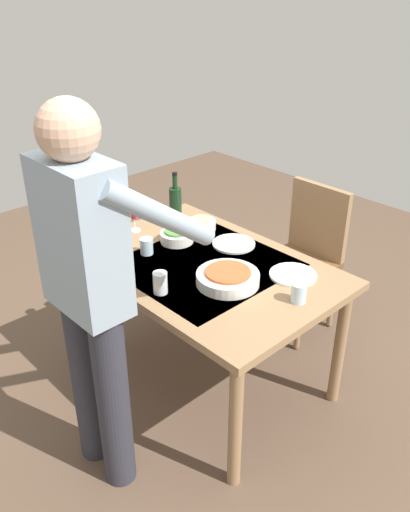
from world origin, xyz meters
TOP-DOWN VIEW (x-y plane):
  - ground_plane at (0.00, 0.00)m, footprint 6.00×6.00m
  - dining_table at (0.00, 0.00)m, footprint 1.33×0.91m
  - chair_near at (-0.02, -0.84)m, footprint 0.40×0.40m
  - person_server at (-0.12, 0.72)m, footprint 0.42×0.61m
  - wine_bottle at (0.51, -0.24)m, footprint 0.07×0.07m
  - wine_glass_left at (0.56, 0.16)m, footprint 0.07×0.07m
  - wine_glass_right at (0.56, 0.02)m, footprint 0.07×0.07m
  - water_cup_near_left at (0.30, 0.14)m, footprint 0.07×0.07m
  - water_cup_near_right at (-0.53, -0.07)m, footprint 0.07×0.07m
  - water_cup_far_left at (-0.05, 0.33)m, footprint 0.07×0.07m
  - serving_bowl_pasta at (-0.21, 0.05)m, footprint 0.30×0.30m
  - side_bowl_salad at (0.29, -0.07)m, footprint 0.18×0.18m
  - side_bowl_bread at (0.31, -0.27)m, footprint 0.16×0.16m
  - dinner_plate_near at (-0.37, -0.23)m, footprint 0.23×0.23m
  - dinner_plate_far at (0.05, -0.26)m, footprint 0.23×0.23m
  - table_fork at (0.37, 0.31)m, footprint 0.07×0.18m

SIDE VIEW (x-z plane):
  - ground_plane at x=0.00m, z-range 0.00..0.00m
  - chair_near at x=-0.02m, z-range 0.07..0.98m
  - dining_table at x=0.00m, z-range 0.29..1.02m
  - table_fork at x=0.37m, z-range 0.73..0.74m
  - dinner_plate_near at x=-0.37m, z-range 0.73..0.75m
  - dinner_plate_far at x=0.05m, z-range 0.73..0.75m
  - serving_bowl_pasta at x=-0.21m, z-range 0.73..0.80m
  - side_bowl_salad at x=0.29m, z-range 0.73..0.80m
  - side_bowl_bread at x=0.31m, z-range 0.73..0.80m
  - water_cup_near_left at x=0.30m, z-range 0.73..0.82m
  - water_cup_near_right at x=-0.53m, z-range 0.73..0.83m
  - water_cup_far_left at x=-0.05m, z-range 0.73..0.84m
  - wine_glass_left at x=0.56m, z-range 0.76..0.91m
  - wine_glass_right at x=0.56m, z-range 0.76..0.91m
  - wine_bottle at x=0.51m, z-range 0.70..0.99m
  - person_server at x=-0.12m, z-range 0.12..1.81m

